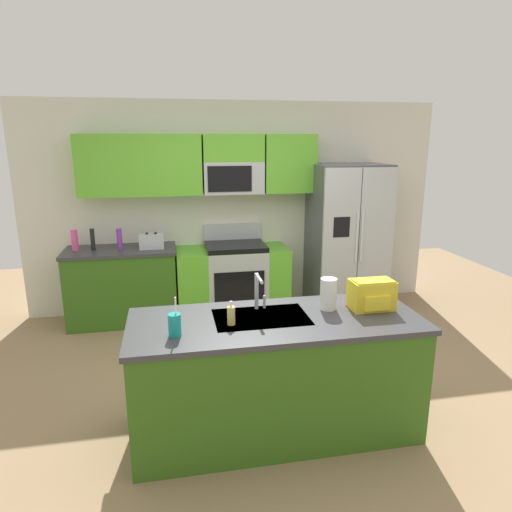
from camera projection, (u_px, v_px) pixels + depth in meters
ground_plane at (273, 385)px, 4.09m from camera, size 9.00×9.00×0.00m
kitchen_wall_unit at (225, 194)px, 5.67m from camera, size 5.20×0.43×2.60m
back_counter at (123, 285)px, 5.42m from camera, size 1.28×0.63×0.90m
range_oven at (233, 279)px, 5.67m from camera, size 1.36×0.61×1.10m
refrigerator at (347, 238)px, 5.75m from camera, size 0.90×0.76×1.85m
island_counter at (275, 375)px, 3.37m from camera, size 2.10×0.83×0.90m
toaster at (152, 241)px, 5.30m from camera, size 0.28×0.16×0.18m
pepper_mill at (93, 239)px, 5.22m from camera, size 0.05×0.05×0.25m
bottle_purple at (120, 239)px, 5.26m from camera, size 0.06×0.06×0.24m
bottle_pink at (75, 240)px, 5.19m from camera, size 0.07×0.07×0.24m
sink_faucet at (258, 289)px, 3.38m from camera, size 0.09×0.21×0.28m
drink_cup_teal at (175, 325)px, 2.95m from camera, size 0.08×0.08×0.27m
soap_dispenser at (231, 315)px, 3.13m from camera, size 0.06×0.06×0.17m
paper_towel_roll at (328, 294)px, 3.41m from camera, size 0.12×0.12×0.24m
backpack at (372, 294)px, 3.41m from camera, size 0.32×0.22×0.23m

